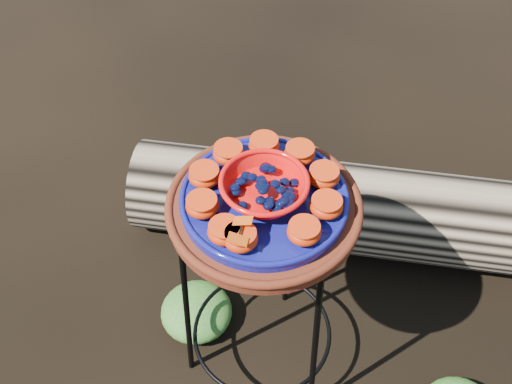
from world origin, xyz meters
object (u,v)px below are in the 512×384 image
(terracotta_saucer, at_px, (264,209))
(cobalt_plate, at_px, (264,200))
(red_bowl, at_px, (264,189))
(plant_stand, at_px, (263,295))
(driftwood_log, at_px, (376,212))

(terracotta_saucer, height_order, cobalt_plate, cobalt_plate)
(terracotta_saucer, xyz_separation_m, red_bowl, (0.00, 0.00, 0.07))
(terracotta_saucer, bearing_deg, cobalt_plate, 0.00)
(plant_stand, xyz_separation_m, red_bowl, (0.00, 0.00, 0.44))
(plant_stand, relative_size, cobalt_plate, 1.86)
(plant_stand, distance_m, terracotta_saucer, 0.37)
(cobalt_plate, height_order, red_bowl, red_bowl)
(cobalt_plate, height_order, driftwood_log, cobalt_plate)
(plant_stand, xyz_separation_m, terracotta_saucer, (0.00, 0.00, 0.37))
(plant_stand, bearing_deg, driftwood_log, 69.76)
(terracotta_saucer, bearing_deg, plant_stand, 0.00)
(terracotta_saucer, bearing_deg, driftwood_log, 69.76)
(plant_stand, distance_m, driftwood_log, 0.63)
(plant_stand, xyz_separation_m, driftwood_log, (0.21, 0.56, -0.19))
(terracotta_saucer, relative_size, driftwood_log, 0.26)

